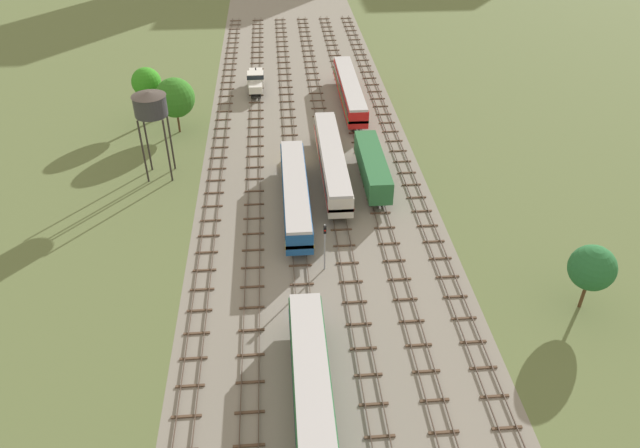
% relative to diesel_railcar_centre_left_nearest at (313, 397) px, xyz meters
% --- Properties ---
extents(ground_plane, '(480.00, 480.00, 0.00)m').
position_rel_diesel_railcar_centre_left_nearest_xyz_m(ground_plane, '(2.47, 43.43, -2.60)').
color(ground_plane, '#5B6B3D').
extents(ballast_bed, '(28.65, 176.00, 0.01)m').
position_rel_diesel_railcar_centre_left_nearest_xyz_m(ballast_bed, '(2.47, 43.43, -2.59)').
color(ballast_bed, gray).
rests_on(ballast_bed, ground).
extents(track_far_left, '(2.40, 126.00, 0.29)m').
position_rel_diesel_railcar_centre_left_nearest_xyz_m(track_far_left, '(-9.86, 44.43, -2.46)').
color(track_far_left, '#47382D').
rests_on(track_far_left, ground).
extents(track_left, '(2.40, 126.00, 0.29)m').
position_rel_diesel_railcar_centre_left_nearest_xyz_m(track_left, '(-4.93, 44.43, -2.46)').
color(track_left, '#47382D').
rests_on(track_left, ground).
extents(track_centre_left, '(2.40, 126.00, 0.29)m').
position_rel_diesel_railcar_centre_left_nearest_xyz_m(track_centre_left, '(0.00, 44.43, -2.46)').
color(track_centre_left, '#47382D').
rests_on(track_centre_left, ground).
extents(track_centre, '(2.40, 126.00, 0.29)m').
position_rel_diesel_railcar_centre_left_nearest_xyz_m(track_centre, '(4.93, 44.43, -2.46)').
color(track_centre, '#47382D').
rests_on(track_centre, ground).
extents(track_centre_right, '(2.40, 126.00, 0.29)m').
position_rel_diesel_railcar_centre_left_nearest_xyz_m(track_centre_right, '(9.86, 44.43, -2.46)').
color(track_centre_right, '#47382D').
rests_on(track_centre_right, ground).
extents(track_right, '(2.40, 126.00, 0.29)m').
position_rel_diesel_railcar_centre_left_nearest_xyz_m(track_right, '(14.79, 44.43, -2.46)').
color(track_right, '#47382D').
rests_on(track_right, ground).
extents(diesel_railcar_centre_left_nearest, '(2.96, 20.50, 3.80)m').
position_rel_diesel_railcar_centre_left_nearest_xyz_m(diesel_railcar_centre_left_nearest, '(0.00, 0.00, 0.00)').
color(diesel_railcar_centre_left_nearest, '#286638').
rests_on(diesel_railcar_centre_left_nearest, ground).
extents(diesel_railcar_centre_left_near, '(2.96, 20.50, 3.80)m').
position_rel_diesel_railcar_centre_left_nearest_xyz_m(diesel_railcar_centre_left_near, '(0.00, 29.23, 0.00)').
color(diesel_railcar_centre_left_near, '#194C8C').
rests_on(diesel_railcar_centre_left_near, ground).
extents(freight_boxcar_centre_right_mid, '(2.87, 14.00, 3.60)m').
position_rel_diesel_railcar_centre_left_nearest_xyz_m(freight_boxcar_centre_right_mid, '(9.87, 34.90, -0.15)').
color(freight_boxcar_centre_right_mid, '#286638').
rests_on(freight_boxcar_centre_right_mid, ground).
extents(passenger_coach_centre_midfar, '(2.96, 22.00, 3.80)m').
position_rel_diesel_railcar_centre_left_nearest_xyz_m(passenger_coach_centre_midfar, '(4.93, 36.58, 0.02)').
color(passenger_coach_centre_midfar, beige).
rests_on(passenger_coach_centre_midfar, ground).
extents(passenger_coach_centre_right_far, '(2.96, 22.00, 3.80)m').
position_rel_diesel_railcar_centre_left_nearest_xyz_m(passenger_coach_centre_right_far, '(9.86, 58.90, 0.02)').
color(passenger_coach_centre_right_far, red).
rests_on(passenger_coach_centre_right_far, ground).
extents(shunter_loco_left_farther, '(2.74, 8.46, 3.10)m').
position_rel_diesel_railcar_centre_left_nearest_xyz_m(shunter_loco_left_farther, '(-4.93, 65.76, -0.59)').
color(shunter_loco_left_farther, white).
rests_on(shunter_loco_left_farther, ground).
extents(water_tower, '(4.17, 4.17, 11.39)m').
position_rel_diesel_railcar_centre_left_nearest_xyz_m(water_tower, '(-16.87, 38.99, 7.09)').
color(water_tower, '#2D2826').
rests_on(water_tower, ground).
extents(signal_post_nearest, '(0.28, 0.47, 5.60)m').
position_rel_diesel_railcar_centre_left_nearest_xyz_m(signal_post_nearest, '(2.47, 18.19, 0.94)').
color(signal_post_nearest, gray).
rests_on(signal_post_nearest, ground).
extents(lineside_tree_0, '(4.28, 4.28, 6.90)m').
position_rel_diesel_railcar_centre_left_nearest_xyz_m(lineside_tree_0, '(26.25, 10.72, 2.15)').
color(lineside_tree_0, '#4C331E').
rests_on(lineside_tree_0, ground).
extents(lineside_tree_1, '(4.29, 4.29, 8.31)m').
position_rel_diesel_railcar_centre_left_nearest_xyz_m(lineside_tree_1, '(-20.46, 55.45, 3.51)').
color(lineside_tree_1, '#4C331E').
rests_on(lineside_tree_1, ground).
extents(lineside_tree_2, '(5.62, 5.62, 8.13)m').
position_rel_diesel_railcar_centre_left_nearest_xyz_m(lineside_tree_2, '(-16.00, 51.45, 2.71)').
color(lineside_tree_2, '#4C331E').
rests_on(lineside_tree_2, ground).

